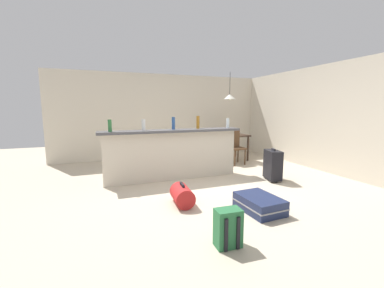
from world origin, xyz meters
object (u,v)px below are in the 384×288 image
(duffel_bag_red, at_px, (182,195))
(bottle_clear, at_px, (228,123))
(pendant_lamp, at_px, (230,97))
(bottle_amber, at_px, (198,122))
(dining_table, at_px, (227,138))
(suitcase_flat_navy, at_px, (259,203))
(dining_chair_near_partition, at_px, (235,145))
(backpack_green, at_px, (228,228))
(bottle_green, at_px, (110,126))
(bottle_white, at_px, (144,125))
(bottle_blue, at_px, (173,123))
(suitcase_upright_black, at_px, (273,165))

(duffel_bag_red, bearing_deg, bottle_clear, 41.43)
(bottle_clear, relative_size, pendant_lamp, 0.28)
(bottle_amber, xyz_separation_m, dining_table, (1.43, 1.28, -0.54))
(dining_table, xyz_separation_m, suitcase_flat_navy, (-1.29, -3.34, -0.54))
(dining_chair_near_partition, bearing_deg, backpack_green, -121.62)
(bottle_green, distance_m, bottle_white, 0.65)
(bottle_green, height_order, dining_chair_near_partition, bottle_green)
(bottle_amber, xyz_separation_m, dining_chair_near_partition, (1.40, 0.78, -0.67))
(dining_chair_near_partition, xyz_separation_m, duffel_bag_red, (-2.25, -2.22, -0.36))
(bottle_blue, height_order, suitcase_upright_black, bottle_blue)
(pendant_lamp, distance_m, suitcase_flat_navy, 4.06)
(bottle_clear, distance_m, pendant_lamp, 1.80)
(bottle_blue, xyz_separation_m, backpack_green, (-0.19, -2.69, -0.98))
(bottle_clear, distance_m, suitcase_upright_black, 1.31)
(bottle_white, bearing_deg, backpack_green, -80.98)
(dining_chair_near_partition, xyz_separation_m, pendant_lamp, (0.12, 0.57, 1.30))
(dining_table, bearing_deg, bottle_amber, -138.15)
(dining_table, relative_size, dining_chair_near_partition, 1.18)
(suitcase_upright_black, height_order, duffel_bag_red, suitcase_upright_black)
(bottle_white, height_order, dining_chair_near_partition, bottle_white)
(bottle_green, bearing_deg, suitcase_upright_black, -13.30)
(bottle_amber, height_order, dining_table, bottle_amber)
(suitcase_upright_black, height_order, backpack_green, suitcase_upright_black)
(suitcase_upright_black, bearing_deg, bottle_clear, 130.40)
(bottle_amber, xyz_separation_m, pendant_lamp, (1.52, 1.35, 0.63))
(bottle_white, relative_size, suitcase_flat_navy, 0.26)
(bottle_green, distance_m, bottle_amber, 1.82)
(bottle_clear, height_order, pendant_lamp, pendant_lamp)
(bottle_green, height_order, suitcase_flat_navy, bottle_green)
(suitcase_flat_navy, bearing_deg, backpack_green, -143.66)
(pendant_lamp, bearing_deg, bottle_green, -156.24)
(dining_chair_near_partition, bearing_deg, bottle_amber, -150.83)
(bottle_clear, relative_size, suitcase_upright_black, 0.33)
(bottle_green, xyz_separation_m, bottle_amber, (1.81, 0.12, 0.02))
(pendant_lamp, xyz_separation_m, backpack_green, (-2.27, -4.06, -1.62))
(bottle_white, bearing_deg, bottle_amber, 0.79)
(bottle_blue, relative_size, dining_table, 0.24)
(bottle_white, height_order, pendant_lamp, pendant_lamp)
(pendant_lamp, relative_size, suitcase_upright_black, 1.19)
(suitcase_flat_navy, bearing_deg, pendant_lamp, 67.88)
(bottle_clear, height_order, duffel_bag_red, bottle_clear)
(bottle_green, relative_size, bottle_white, 1.06)
(pendant_lamp, bearing_deg, bottle_clear, -120.23)
(suitcase_flat_navy, bearing_deg, bottle_white, 122.67)
(bottle_clear, bearing_deg, bottle_green, -179.49)
(bottle_green, xyz_separation_m, suitcase_flat_navy, (1.95, -1.94, -1.06))
(pendant_lamp, bearing_deg, suitcase_upright_black, -94.95)
(bottle_green, height_order, suitcase_upright_black, bottle_green)
(bottle_clear, relative_size, dining_table, 0.20)
(duffel_bag_red, bearing_deg, suitcase_flat_navy, -32.27)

